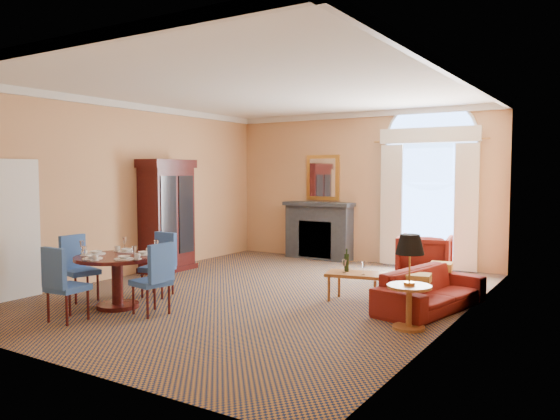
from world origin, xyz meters
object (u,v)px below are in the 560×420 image
Objects in this scene: dining_table at (117,269)px; armchair at (425,258)px; coffee_table at (356,274)px; armoire at (167,217)px; side_table at (410,269)px; sofa at (431,290)px.

dining_table is 1.30× the size of armchair.
coffee_table is (-0.38, -2.09, -0.00)m from armchair.
armoire is at bearing 9.72° from armchair.
dining_table is 1.03× the size of side_table.
dining_table reaches higher than armchair.
dining_table is at bearing 132.54° from sofa.
armoire reaches higher than sofa.
side_table is (5.32, -1.34, -0.31)m from armoire.
coffee_table is at bearing -5.74° from armoire.
armoire is 4.26m from coffee_table.
armoire reaches higher than armchair.
side_table is (1.13, -0.92, 0.33)m from coffee_table.
coffee_table is at bearing 69.28° from armchair.
side_table is (0.75, -3.01, 0.33)m from armchair.
sofa is 2.03× the size of coffee_table.
armchair is 0.79× the size of side_table.
sofa is 2.13× the size of armchair.
side_table reaches higher than sofa.
sofa is 1.69× the size of side_table.
armchair is at bearing 31.71° from sofa.
coffee_table is 0.83× the size of side_table.
armchair reaches higher than sofa.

